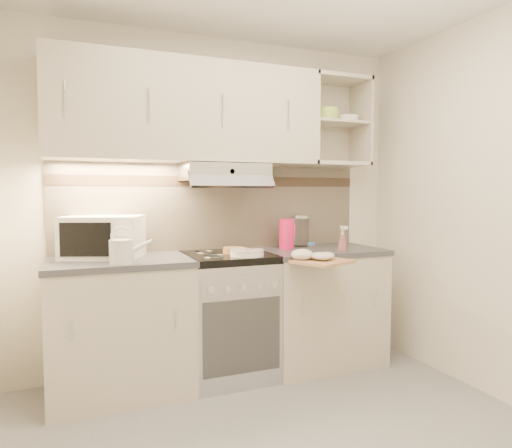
% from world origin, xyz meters
% --- Properties ---
extents(room_shell, '(3.04, 2.84, 2.52)m').
position_xyz_m(room_shell, '(0.00, 0.37, 1.63)').
color(room_shell, silver).
rests_on(room_shell, ground).
extents(base_cabinet_left, '(0.90, 0.60, 0.86)m').
position_xyz_m(base_cabinet_left, '(-0.75, 1.10, 0.43)').
color(base_cabinet_left, beige).
rests_on(base_cabinet_left, ground).
extents(worktop_left, '(0.92, 0.62, 0.04)m').
position_xyz_m(worktop_left, '(-0.75, 1.10, 0.88)').
color(worktop_left, '#47474C').
rests_on(worktop_left, base_cabinet_left).
extents(base_cabinet_right, '(0.90, 0.60, 0.86)m').
position_xyz_m(base_cabinet_right, '(0.75, 1.10, 0.43)').
color(base_cabinet_right, beige).
rests_on(base_cabinet_right, ground).
extents(worktop_right, '(0.92, 0.62, 0.04)m').
position_xyz_m(worktop_right, '(0.75, 1.10, 0.88)').
color(worktop_right, '#47474C').
rests_on(worktop_right, base_cabinet_right).
extents(electric_range, '(0.60, 0.60, 0.90)m').
position_xyz_m(electric_range, '(0.00, 1.10, 0.45)').
color(electric_range, '#B7B7BC').
rests_on(electric_range, ground).
extents(microwave, '(0.59, 0.51, 0.28)m').
position_xyz_m(microwave, '(-0.84, 1.22, 1.04)').
color(microwave, white).
rests_on(microwave, worktop_left).
extents(watering_can, '(0.27, 0.14, 0.23)m').
position_xyz_m(watering_can, '(-0.75, 0.88, 0.98)').
color(watering_can, silver).
rests_on(watering_can, worktop_left).
extents(plate_stack, '(0.23, 0.23, 0.05)m').
position_xyz_m(plate_stack, '(0.08, 0.93, 0.92)').
color(plate_stack, white).
rests_on(plate_stack, electric_range).
extents(bread_loaf, '(0.16, 0.16, 0.04)m').
position_xyz_m(bread_loaf, '(0.04, 1.10, 0.92)').
color(bread_loaf, '#AD8B4A').
rests_on(bread_loaf, electric_range).
extents(pink_pitcher, '(0.12, 0.12, 0.23)m').
position_xyz_m(pink_pitcher, '(0.51, 1.20, 1.02)').
color(pink_pitcher, '#FA1557').
rests_on(pink_pitcher, worktop_right).
extents(glass_jar, '(0.13, 0.13, 0.25)m').
position_xyz_m(glass_jar, '(0.69, 1.30, 1.03)').
color(glass_jar, white).
rests_on(glass_jar, worktop_right).
extents(spice_jar, '(0.05, 0.05, 0.08)m').
position_xyz_m(spice_jar, '(0.55, 0.88, 0.94)').
color(spice_jar, silver).
rests_on(spice_jar, worktop_right).
extents(spray_bottle, '(0.08, 0.08, 0.20)m').
position_xyz_m(spray_bottle, '(0.84, 0.92, 0.98)').
color(spray_bottle, pink).
rests_on(spray_bottle, worktop_right).
extents(cutting_board, '(0.44, 0.42, 0.02)m').
position_xyz_m(cutting_board, '(0.54, 0.69, 0.87)').
color(cutting_board, tan).
rests_on(cutting_board, base_cabinet_right).
extents(dish_towel, '(0.33, 0.30, 0.07)m').
position_xyz_m(dish_towel, '(0.50, 0.73, 0.92)').
color(dish_towel, silver).
rests_on(dish_towel, cutting_board).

